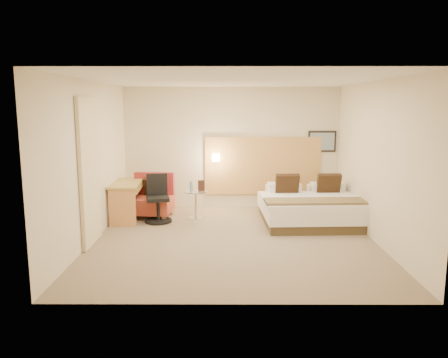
{
  "coord_description": "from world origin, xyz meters",
  "views": [
    {
      "loc": [
        -0.14,
        -7.27,
        2.29
      ],
      "look_at": [
        -0.16,
        0.55,
        0.97
      ],
      "focal_mm": 35.0,
      "sensor_mm": 36.0,
      "label": 1
    }
  ],
  "objects_px": {
    "lounge_chair": "(152,200)",
    "desk": "(128,190)",
    "desk_chair": "(158,203)",
    "side_table": "(196,203)",
    "bed": "(310,207)"
  },
  "relations": [
    {
      "from": "lounge_chair",
      "to": "desk",
      "type": "distance_m",
      "value": 0.56
    },
    {
      "from": "lounge_chair",
      "to": "desk",
      "type": "relative_size",
      "value": 0.72
    },
    {
      "from": "lounge_chair",
      "to": "side_table",
      "type": "relative_size",
      "value": 1.57
    },
    {
      "from": "side_table",
      "to": "desk",
      "type": "distance_m",
      "value": 1.4
    },
    {
      "from": "lounge_chair",
      "to": "desk",
      "type": "height_order",
      "value": "lounge_chair"
    },
    {
      "from": "desk",
      "to": "desk_chair",
      "type": "xyz_separation_m",
      "value": [
        0.63,
        -0.2,
        -0.21
      ]
    },
    {
      "from": "lounge_chair",
      "to": "desk_chair",
      "type": "height_order",
      "value": "desk_chair"
    },
    {
      "from": "desk_chair",
      "to": "side_table",
      "type": "bearing_deg",
      "value": 21.19
    },
    {
      "from": "bed",
      "to": "desk",
      "type": "relative_size",
      "value": 1.59
    },
    {
      "from": "side_table",
      "to": "desk",
      "type": "height_order",
      "value": "desk"
    },
    {
      "from": "lounge_chair",
      "to": "desk_chair",
      "type": "bearing_deg",
      "value": -66.23
    },
    {
      "from": "bed",
      "to": "desk_chair",
      "type": "height_order",
      "value": "desk_chair"
    },
    {
      "from": "bed",
      "to": "lounge_chair",
      "type": "height_order",
      "value": "bed"
    },
    {
      "from": "side_table",
      "to": "desk_chair",
      "type": "relative_size",
      "value": 0.61
    },
    {
      "from": "desk_chair",
      "to": "lounge_chair",
      "type": "bearing_deg",
      "value": 113.77
    }
  ]
}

